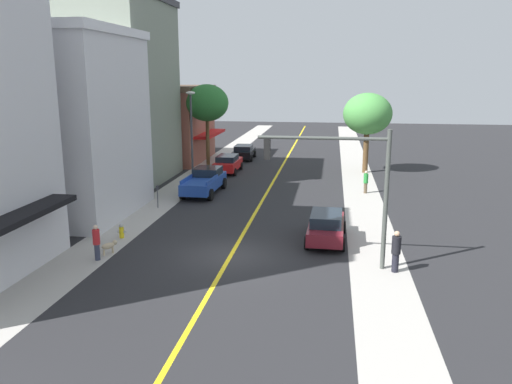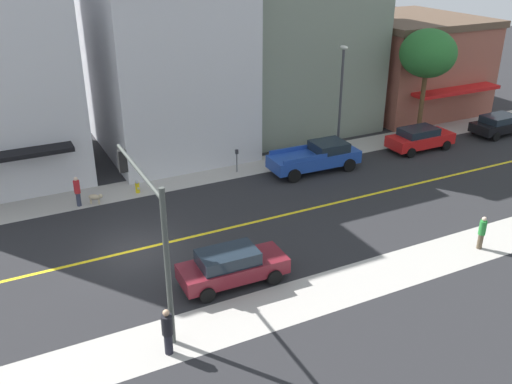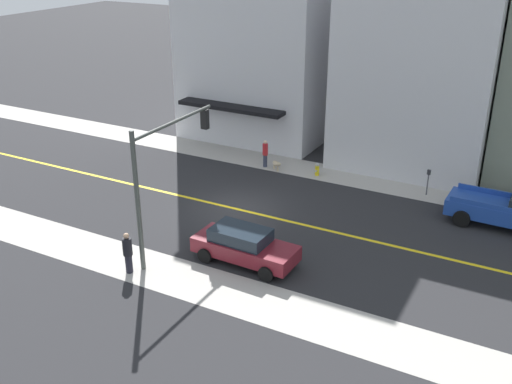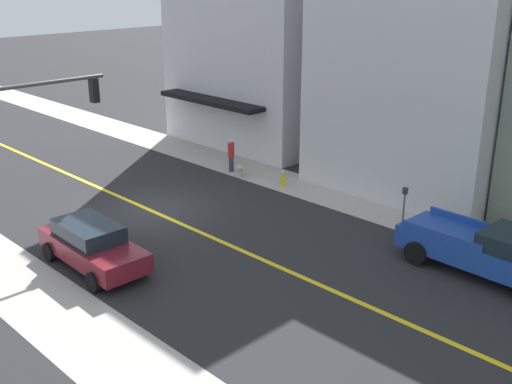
# 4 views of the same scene
# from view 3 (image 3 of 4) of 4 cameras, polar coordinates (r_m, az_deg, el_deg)

# --- Properties ---
(ground_plane) EXTENTS (140.00, 140.00, 0.00)m
(ground_plane) POSITION_cam_3_polar(r_m,az_deg,el_deg) (29.82, -1.84, -1.65)
(ground_plane) COLOR #262628
(sidewalk_left) EXTENTS (2.53, 126.00, 0.01)m
(sidewalk_left) POSITION_cam_3_polar(r_m,az_deg,el_deg) (35.25, 3.55, 2.48)
(sidewalk_left) COLOR #ADA8A0
(sidewalk_left) RESTS_ON ground
(sidewalk_right) EXTENTS (2.53, 126.00, 0.01)m
(sidewalk_right) POSITION_cam_3_polar(r_m,az_deg,el_deg) (24.99, -9.53, -7.45)
(sidewalk_right) COLOR #ADA8A0
(sidewalk_right) RESTS_ON ground
(road_centerline_stripe) EXTENTS (0.20, 126.00, 0.00)m
(road_centerline_stripe) POSITION_cam_3_polar(r_m,az_deg,el_deg) (29.82, -1.84, -1.65)
(road_centerline_stripe) COLOR yellow
(road_centerline_stripe) RESTS_ON ground
(tan_rowhouse) EXTENTS (11.36, 9.60, 15.69)m
(tan_rowhouse) POSITION_cam_3_polar(r_m,az_deg,el_deg) (40.80, 1.56, 16.88)
(tan_rowhouse) COLOR silver
(tan_rowhouse) RESTS_ON ground
(corner_shop_building) EXTENTS (11.60, 8.87, 10.81)m
(corner_shop_building) POSITION_cam_3_polar(r_m,az_deg,el_deg) (37.73, 16.35, 11.61)
(corner_shop_building) COLOR silver
(corner_shop_building) RESTS_ON ground
(fire_hydrant) EXTENTS (0.44, 0.24, 0.76)m
(fire_hydrant) POSITION_cam_3_polar(r_m,az_deg,el_deg) (33.94, 5.91, 2.20)
(fire_hydrant) COLOR yellow
(fire_hydrant) RESTS_ON ground
(parking_meter) EXTENTS (0.12, 0.18, 1.43)m
(parking_meter) POSITION_cam_3_polar(r_m,az_deg,el_deg) (32.31, 16.25, 1.25)
(parking_meter) COLOR #4C4C51
(parking_meter) RESTS_ON ground
(traffic_light_mast) EXTENTS (5.53, 0.32, 6.00)m
(traffic_light_mast) POSITION_cam_3_polar(r_m,az_deg,el_deg) (24.68, -8.97, 2.75)
(traffic_light_mast) COLOR #474C47
(traffic_light_mast) RESTS_ON ground
(maroon_sedan_right_curb) EXTENTS (2.03, 4.50, 1.51)m
(maroon_sedan_right_curb) POSITION_cam_3_polar(r_m,az_deg,el_deg) (24.88, -1.16, -5.15)
(maroon_sedan_right_curb) COLOR maroon
(maroon_sedan_right_curb) RESTS_ON ground
(pedestrian_black_shirt) EXTENTS (0.39, 0.39, 1.81)m
(pedestrian_black_shirt) POSITION_cam_3_polar(r_m,az_deg,el_deg) (24.61, -12.24, -5.67)
(pedestrian_black_shirt) COLOR black
(pedestrian_black_shirt) RESTS_ON ground
(pedestrian_red_shirt) EXTENTS (0.32, 0.32, 1.65)m
(pedestrian_red_shirt) POSITION_cam_3_polar(r_m,az_deg,el_deg) (34.83, 0.89, 3.79)
(pedestrian_red_shirt) COLOR #33384C
(pedestrian_red_shirt) RESTS_ON ground
(small_dog) EXTENTS (0.64, 0.75, 0.61)m
(small_dog) POSITION_cam_3_polar(r_m,az_deg,el_deg) (34.48, 1.98, 2.72)
(small_dog) COLOR #C6B28C
(small_dog) RESTS_ON ground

